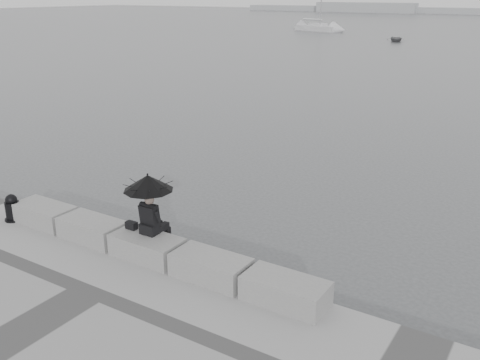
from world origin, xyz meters
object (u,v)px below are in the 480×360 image
Objects in this scene: seated_person at (148,191)px; dinghy at (396,39)px; mooring_bollard at (13,209)px; sailboat_left at (318,28)px.

seated_person is 0.42× the size of dinghy.
seated_person reaches higher than mooring_bollard.
seated_person is 79.11m from sailboat_left.
seated_person is at bearing -52.29° from sailboat_left.
dinghy is at bearing 98.21° from mooring_bollard.
mooring_bollard is (-4.20, -0.48, -1.19)m from seated_person.
mooring_bollard is at bearing -100.53° from dinghy.
sailboat_left is at bearing 108.83° from mooring_bollard.
dinghy is at bearing 100.54° from seated_person.
mooring_bollard reaches higher than dinghy.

